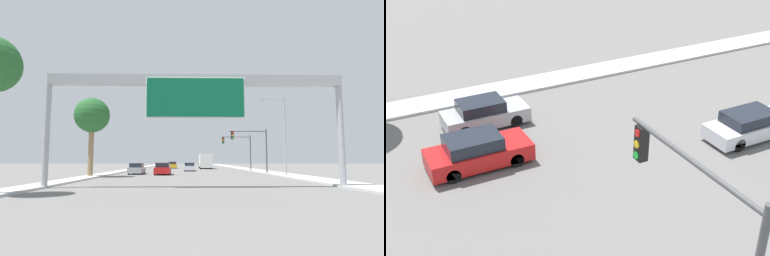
% 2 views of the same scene
% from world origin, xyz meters
% --- Properties ---
extents(median_strip_left, '(2.00, 120.00, 0.15)m').
position_xyz_m(median_strip_left, '(-10.75, 60.00, 0.07)').
color(median_strip_left, beige).
rests_on(median_strip_left, ground).
extents(car_far_right, '(1.77, 4.21, 1.42)m').
position_xyz_m(car_far_right, '(-7.00, 37.33, 0.67)').
color(car_far_right, '#A5A8AD').
rests_on(car_far_right, ground).
extents(car_near_center, '(1.88, 4.53, 1.49)m').
position_xyz_m(car_near_center, '(-3.50, 35.85, 0.70)').
color(car_near_center, red).
rests_on(car_near_center, ground).
extents(car_mid_right, '(1.78, 4.62, 1.38)m').
position_xyz_m(car_mid_right, '(0.00, 48.22, 0.66)').
color(car_mid_right, silver).
rests_on(car_mid_right, ground).
extents(traffic_light_near_intersection, '(5.11, 0.32, 6.00)m').
position_xyz_m(traffic_light_near_intersection, '(8.58, 38.00, 4.11)').
color(traffic_light_near_intersection, '#4C4C4F').
rests_on(traffic_light_near_intersection, ground).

